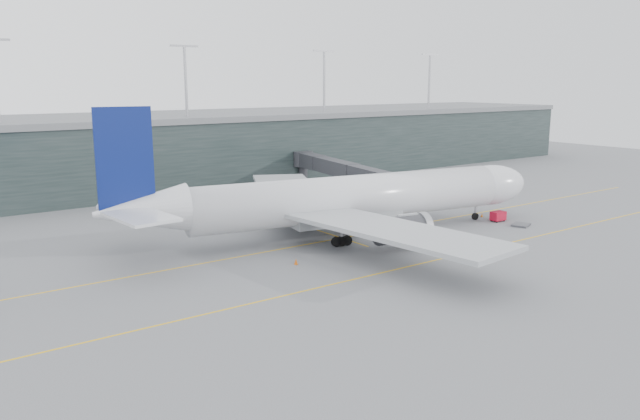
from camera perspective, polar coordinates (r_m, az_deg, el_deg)
ground at (r=90.51m, az=-2.08°, el=-2.53°), size 320.00×320.00×0.00m
taxiline_a at (r=87.31m, az=-0.61°, el=-3.04°), size 160.00×0.25×0.02m
taxiline_b at (r=75.33m, az=6.48°, el=-5.53°), size 160.00×0.25×0.02m
taxiline_lead_main at (r=109.64m, az=-5.74°, el=-0.06°), size 0.25×60.00×0.02m
terminal at (r=140.48m, az=-15.47°, el=5.30°), size 240.00×36.00×29.00m
main_aircraft at (r=90.80m, az=2.60°, el=1.01°), size 68.47×63.58×19.25m
jet_bridge at (r=124.44m, az=0.73°, el=3.90°), size 11.53×46.78×7.15m
gse_cart at (r=104.69m, az=15.97°, el=-0.52°), size 2.44×1.62×1.62m
baggage_dolly at (r=102.57m, az=17.89°, el=-1.30°), size 3.54×3.20×0.29m
uld_a at (r=96.58m, az=-7.88°, el=-1.15°), size 2.16×1.83×1.77m
uld_b at (r=97.56m, az=-7.02°, el=-0.99°), size 2.07×1.68×1.82m
uld_c at (r=98.86m, az=-4.46°, el=-0.71°), size 2.23×1.80×2.00m
cone_nose at (r=107.47m, az=14.59°, el=-0.44°), size 0.43×0.43×0.68m
cone_wing_stbd at (r=81.46m, az=11.90°, el=-4.15°), size 0.42×0.42×0.66m
cone_wing_port at (r=104.85m, az=-1.84°, el=-0.33°), size 0.49×0.49×0.78m
cone_tail at (r=77.25m, az=-2.21°, el=-4.73°), size 0.48×0.48×0.77m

